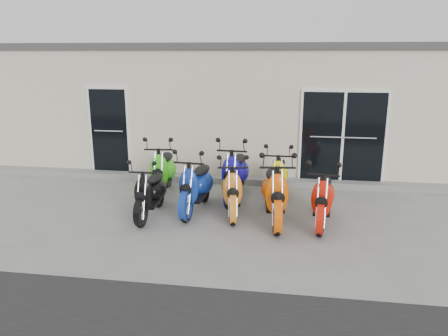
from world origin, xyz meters
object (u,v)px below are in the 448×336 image
(scooter_front_black, at_px, (150,186))
(scooter_front_red, at_px, (323,190))
(scooter_back_green, at_px, (163,165))
(scooter_back_yellow, at_px, (278,170))
(scooter_front_blue, at_px, (196,179))
(scooter_back_blue, at_px, (235,167))
(scooter_front_orange_a, at_px, (232,182))
(scooter_front_orange_b, at_px, (275,185))

(scooter_front_black, bearing_deg, scooter_front_red, 2.23)
(scooter_back_green, relative_size, scooter_back_yellow, 1.07)
(scooter_front_black, distance_m, scooter_front_blue, 0.93)
(scooter_back_green, height_order, scooter_back_blue, scooter_back_blue)
(scooter_front_black, xyz_separation_m, scooter_front_orange_a, (1.56, 0.38, 0.04))
(scooter_front_orange_b, distance_m, scooter_back_blue, 1.50)
(scooter_front_orange_a, distance_m, scooter_front_orange_b, 0.89)
(scooter_front_blue, height_order, scooter_back_blue, scooter_back_blue)
(scooter_front_orange_b, xyz_separation_m, scooter_back_yellow, (0.02, 1.29, -0.06))
(scooter_front_black, distance_m, scooter_front_red, 3.30)
(scooter_front_blue, distance_m, scooter_back_yellow, 1.88)
(scooter_front_orange_a, bearing_deg, scooter_front_orange_b, -26.94)
(scooter_front_orange_b, relative_size, scooter_front_red, 1.11)
(scooter_front_black, height_order, scooter_front_orange_b, scooter_front_orange_b)
(scooter_front_red, bearing_deg, scooter_front_orange_a, 177.61)
(scooter_front_black, height_order, scooter_back_green, scooter_back_green)
(scooter_back_green, bearing_deg, scooter_front_orange_a, -35.67)
(scooter_front_blue, relative_size, scooter_back_blue, 0.94)
(scooter_front_red, xyz_separation_m, scooter_back_yellow, (-0.87, 1.29, 0.01))
(scooter_front_orange_a, bearing_deg, scooter_front_red, -17.87)
(scooter_back_green, distance_m, scooter_back_blue, 1.64)
(scooter_front_orange_a, bearing_deg, scooter_back_yellow, 40.39)
(scooter_front_blue, xyz_separation_m, scooter_back_green, (-0.95, 0.91, 0.02))
(scooter_front_orange_b, xyz_separation_m, scooter_front_red, (0.89, 0.00, -0.07))
(scooter_front_blue, xyz_separation_m, scooter_front_orange_a, (0.74, -0.04, -0.03))
(scooter_front_orange_b, relative_size, scooter_back_blue, 1.00)
(scooter_front_black, height_order, scooter_front_orange_a, scooter_front_orange_a)
(scooter_back_yellow, bearing_deg, scooter_back_green, -178.74)
(scooter_front_blue, xyz_separation_m, scooter_back_yellow, (1.61, 0.97, -0.02))
(scooter_back_blue, bearing_deg, scooter_front_blue, -124.75)
(scooter_back_yellow, bearing_deg, scooter_front_blue, -148.93)
(scooter_front_black, relative_size, scooter_back_yellow, 0.93)
(scooter_front_orange_b, bearing_deg, scooter_back_blue, 120.53)
(scooter_back_blue, relative_size, scooter_back_yellow, 1.09)
(scooter_front_orange_a, xyz_separation_m, scooter_back_green, (-1.69, 0.95, 0.05))
(scooter_front_orange_b, relative_size, scooter_back_yellow, 1.10)
(scooter_front_orange_a, relative_size, scooter_back_yellow, 0.99)
(scooter_front_orange_a, relative_size, scooter_front_red, 1.00)
(scooter_front_black, distance_m, scooter_back_green, 1.34)
(scooter_back_blue, bearing_deg, scooter_front_red, -30.96)
(scooter_front_blue, bearing_deg, scooter_front_orange_a, 2.45)
(scooter_back_blue, bearing_deg, scooter_front_black, -136.10)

